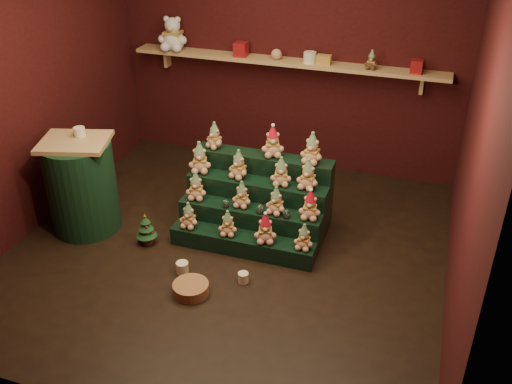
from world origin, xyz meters
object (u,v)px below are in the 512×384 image
(brown_bear, at_px, (372,60))
(mini_christmas_tree, at_px, (146,229))
(mug_left, at_px, (182,268))
(mug_right, at_px, (243,278))
(side_table, at_px, (82,185))
(snow_globe_a, at_px, (226,204))
(white_bear, at_px, (173,29))
(wicker_basket, at_px, (191,289))
(snow_globe_b, at_px, (260,209))
(riser_tier_front, at_px, (242,244))
(snow_globe_c, at_px, (286,214))

(brown_bear, bearing_deg, mini_christmas_tree, -128.90)
(mug_left, height_order, mug_right, mug_left)
(mini_christmas_tree, height_order, mug_left, mini_christmas_tree)
(side_table, height_order, mini_christmas_tree, side_table)
(side_table, bearing_deg, snow_globe_a, -6.53)
(white_bear, bearing_deg, wicker_basket, -68.79)
(mug_right, relative_size, white_bear, 0.19)
(mini_christmas_tree, bearing_deg, snow_globe_b, 16.94)
(riser_tier_front, distance_m, mini_christmas_tree, 0.94)
(snow_globe_c, distance_m, mug_left, 1.07)
(snow_globe_a, height_order, white_bear, white_bear)
(snow_globe_a, xyz_separation_m, brown_bear, (1.04, 1.67, 1.02))
(mug_left, distance_m, brown_bear, 2.95)
(side_table, height_order, brown_bear, brown_bear)
(mug_right, xyz_separation_m, white_bear, (-1.65, 2.26, 1.52))
(mug_right, distance_m, wicker_basket, 0.47)
(mug_right, bearing_deg, riser_tier_front, 110.56)
(snow_globe_b, relative_size, mug_right, 0.98)
(snow_globe_c, bearing_deg, wicker_basket, -124.24)
(side_table, distance_m, mug_left, 1.37)
(mug_left, distance_m, white_bear, 2.97)
(brown_bear, bearing_deg, white_bear, -177.74)
(mug_left, bearing_deg, mug_right, 5.21)
(riser_tier_front, relative_size, snow_globe_a, 16.90)
(snow_globe_b, relative_size, wicker_basket, 0.30)
(snow_globe_b, distance_m, mug_left, 0.90)
(snow_globe_c, height_order, white_bear, white_bear)
(mug_right, bearing_deg, brown_bear, 73.82)
(side_table, distance_m, mini_christmas_tree, 0.78)
(snow_globe_a, relative_size, wicker_basket, 0.27)
(riser_tier_front, bearing_deg, snow_globe_c, 22.82)
(riser_tier_front, distance_m, snow_globe_b, 0.38)
(side_table, distance_m, brown_bear, 3.25)
(mug_left, bearing_deg, mini_christmas_tree, 148.51)
(side_table, bearing_deg, snow_globe_b, -8.35)
(snow_globe_a, relative_size, mug_left, 0.74)
(mini_christmas_tree, height_order, brown_bear, brown_bear)
(snow_globe_b, height_order, mug_left, snow_globe_b)
(brown_bear, bearing_deg, side_table, -139.86)
(wicker_basket, relative_size, brown_bear, 1.56)
(riser_tier_front, bearing_deg, snow_globe_b, 52.59)
(snow_globe_c, xyz_separation_m, mug_right, (-0.22, -0.59, -0.36))
(side_table, relative_size, mug_right, 10.27)
(snow_globe_a, height_order, side_table, side_table)
(mug_left, height_order, white_bear, white_bear)
(snow_globe_b, xyz_separation_m, side_table, (-1.76, -0.24, 0.07))
(mug_right, relative_size, wicker_basket, 0.30)
(mini_christmas_tree, distance_m, mug_left, 0.62)
(mini_christmas_tree, relative_size, wicker_basket, 1.09)
(snow_globe_a, bearing_deg, riser_tier_front, -35.98)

